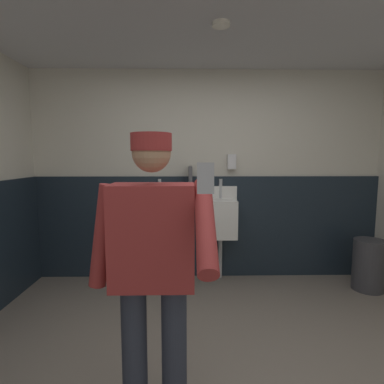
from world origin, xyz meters
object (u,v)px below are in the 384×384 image
Objects in this scene: cell_phone at (205,178)px; trash_bin at (369,265)px; person at (153,262)px; soap_dispenser at (232,162)px; urinal_left at (159,218)px; urinal_middle at (221,218)px.

cell_phone is 0.19× the size of trash_bin.
person is at bearing 117.31° from cell_phone.
soap_dispenser is (-1.51, 0.42, 1.16)m from trash_bin.
cell_phone is 2.67m from soap_dispenser.
cell_phone is (0.40, -2.50, 0.65)m from urinal_left.
urinal_middle is 2.09m from person.
cell_phone is (-0.35, -2.50, 0.65)m from urinal_middle.
urinal_left is at bearing 172.94° from trash_bin.
soap_dispenser reaches higher than cell_phone.
urinal_left is 6.89× the size of soap_dispenser.
urinal_middle is 0.69m from soap_dispenser.
soap_dispenser is (0.73, 2.12, 0.50)m from person.
urinal_middle is at bearing 169.78° from trash_bin.
cell_phone is 3.18m from trash_bin.
trash_bin is at bearing 37.21° from person.
urinal_middle is 11.27× the size of cell_phone.
soap_dispenser is at bearing 80.62° from cell_phone.
soap_dispenser is (0.13, 0.12, 0.67)m from urinal_middle.
cell_phone reaches higher than urinal_left.
urinal_left is at bearing -172.28° from soap_dispenser.
soap_dispenser reaches higher than urinal_left.
cell_phone is at bearing -132.15° from trash_bin.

